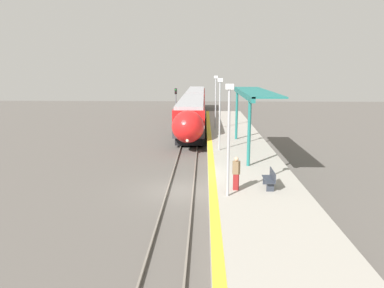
% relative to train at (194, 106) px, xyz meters
% --- Properties ---
extents(ground_plane, '(120.00, 120.00, 0.00)m').
position_rel_train_xyz_m(ground_plane, '(0.00, -28.34, -2.11)').
color(ground_plane, '#56514C').
extents(rail_left, '(0.08, 90.00, 0.15)m').
position_rel_train_xyz_m(rail_left, '(-0.72, -28.34, -2.04)').
color(rail_left, slate).
rests_on(rail_left, ground_plane).
extents(rail_right, '(0.08, 90.00, 0.15)m').
position_rel_train_xyz_m(rail_right, '(0.72, -28.34, -2.04)').
color(rail_right, slate).
rests_on(rail_right, ground_plane).
extents(train, '(2.79, 39.74, 3.68)m').
position_rel_train_xyz_m(train, '(0.00, 0.00, 0.00)').
color(train, black).
rests_on(train, ground_plane).
extents(platform_right, '(4.77, 64.00, 1.02)m').
position_rel_train_xyz_m(platform_right, '(3.96, -28.34, -1.60)').
color(platform_right, '#9E998E').
rests_on(platform_right, ground_plane).
extents(platform_bench, '(0.44, 1.50, 0.89)m').
position_rel_train_xyz_m(platform_bench, '(4.60, -30.71, -0.63)').
color(platform_bench, '#2D333D').
rests_on(platform_bench, platform_right).
extents(person_waiting, '(0.36, 0.22, 1.65)m').
position_rel_train_xyz_m(person_waiting, '(2.89, -31.06, -0.25)').
color(person_waiting, maroon).
rests_on(person_waiting, platform_right).
extents(railway_signal, '(0.28, 0.28, 4.45)m').
position_rel_train_xyz_m(railway_signal, '(-2.19, -2.35, 0.61)').
color(railway_signal, '#59595E').
rests_on(railway_signal, ground_plane).
extents(lamppost_near, '(0.36, 0.20, 5.14)m').
position_rel_train_xyz_m(lamppost_near, '(2.43, -31.98, 1.85)').
color(lamppost_near, '#9E9EA3').
rests_on(lamppost_near, platform_right).
extents(lamppost_mid, '(0.36, 0.20, 5.14)m').
position_rel_train_xyz_m(lamppost_mid, '(2.43, -21.97, 1.85)').
color(lamppost_mid, '#9E9EA3').
rests_on(lamppost_mid, platform_right).
extents(lamppost_far, '(0.36, 0.20, 5.14)m').
position_rel_train_xyz_m(lamppost_far, '(2.43, -11.95, 1.85)').
color(lamppost_far, '#9E9EA3').
rests_on(lamppost_far, platform_right).
extents(station_canopy, '(2.02, 11.86, 4.28)m').
position_rel_train_xyz_m(station_canopy, '(4.59, -21.97, 2.90)').
color(station_canopy, '#1E6B66').
rests_on(station_canopy, platform_right).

